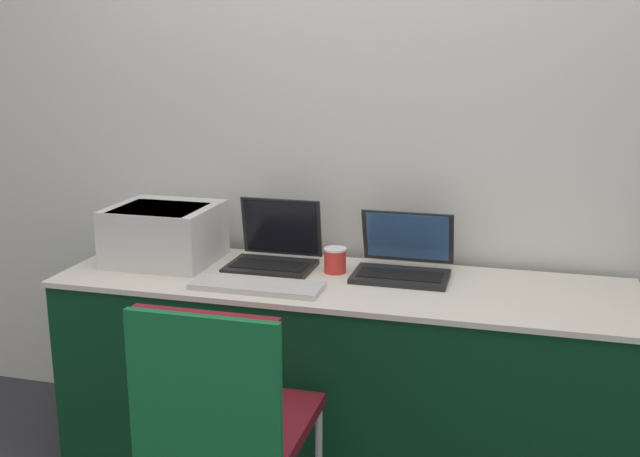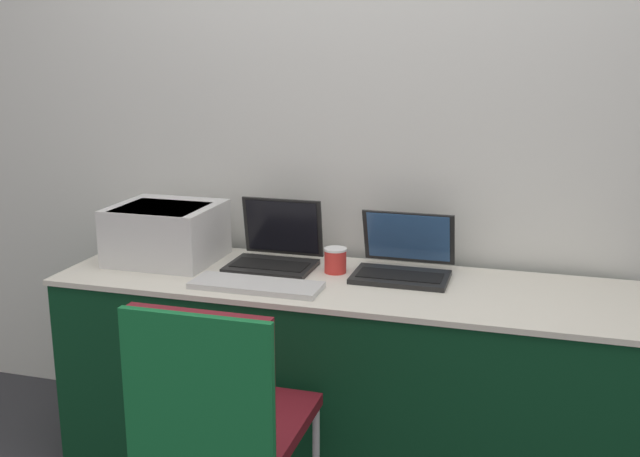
{
  "view_description": "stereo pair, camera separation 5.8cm",
  "coord_description": "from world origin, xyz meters",
  "px_view_note": "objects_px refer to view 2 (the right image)",
  "views": [
    {
      "loc": [
        0.6,
        -2.2,
        1.58
      ],
      "look_at": [
        -0.09,
        0.32,
        0.93
      ],
      "focal_mm": 42.0,
      "sensor_mm": 36.0,
      "label": 1
    },
    {
      "loc": [
        0.65,
        -2.19,
        1.58
      ],
      "look_at": [
        -0.09,
        0.32,
        0.93
      ],
      "focal_mm": 42.0,
      "sensor_mm": 36.0,
      "label": 2
    }
  ],
  "objects_px": {
    "laptop_left": "(275,251)",
    "external_keyboard": "(256,285)",
    "chair": "(218,412)",
    "laptop_right": "(403,262)",
    "coffee_cup": "(335,260)",
    "printer": "(166,231)"
  },
  "relations": [
    {
      "from": "coffee_cup",
      "to": "chair",
      "type": "bearing_deg",
      "value": -98.85
    },
    {
      "from": "external_keyboard",
      "to": "chair",
      "type": "relative_size",
      "value": 0.51
    },
    {
      "from": "printer",
      "to": "chair",
      "type": "bearing_deg",
      "value": -54.43
    },
    {
      "from": "external_keyboard",
      "to": "coffee_cup",
      "type": "xyz_separation_m",
      "value": [
        0.22,
        0.26,
        0.04
      ]
    },
    {
      "from": "external_keyboard",
      "to": "chair",
      "type": "distance_m",
      "value": 0.59
    },
    {
      "from": "printer",
      "to": "laptop_left",
      "type": "height_order",
      "value": "laptop_left"
    },
    {
      "from": "printer",
      "to": "external_keyboard",
      "type": "distance_m",
      "value": 0.52
    },
    {
      "from": "external_keyboard",
      "to": "laptop_left",
      "type": "bearing_deg",
      "value": 95.98
    },
    {
      "from": "laptop_left",
      "to": "external_keyboard",
      "type": "bearing_deg",
      "value": -84.02
    },
    {
      "from": "printer",
      "to": "external_keyboard",
      "type": "xyz_separation_m",
      "value": [
        0.46,
        -0.23,
        -0.11
      ]
    },
    {
      "from": "laptop_left",
      "to": "laptop_right",
      "type": "distance_m",
      "value": 0.49
    },
    {
      "from": "printer",
      "to": "laptop_left",
      "type": "bearing_deg",
      "value": 7.22
    },
    {
      "from": "laptop_right",
      "to": "chair",
      "type": "bearing_deg",
      "value": -113.98
    },
    {
      "from": "laptop_right",
      "to": "chair",
      "type": "xyz_separation_m",
      "value": [
        -0.37,
        -0.84,
        -0.24
      ]
    },
    {
      "from": "printer",
      "to": "laptop_right",
      "type": "distance_m",
      "value": 0.93
    },
    {
      "from": "external_keyboard",
      "to": "chair",
      "type": "xyz_separation_m",
      "value": [
        0.09,
        -0.55,
        -0.2
      ]
    },
    {
      "from": "laptop_left",
      "to": "external_keyboard",
      "type": "xyz_separation_m",
      "value": [
        0.03,
        -0.28,
        -0.04
      ]
    },
    {
      "from": "laptop_left",
      "to": "chair",
      "type": "height_order",
      "value": "laptop_left"
    },
    {
      "from": "laptop_right",
      "to": "coffee_cup",
      "type": "relative_size",
      "value": 3.7
    },
    {
      "from": "laptop_right",
      "to": "external_keyboard",
      "type": "xyz_separation_m",
      "value": [
        -0.46,
        -0.29,
        -0.04
      ]
    },
    {
      "from": "laptop_left",
      "to": "chair",
      "type": "xyz_separation_m",
      "value": [
        0.12,
        -0.83,
        -0.24
      ]
    },
    {
      "from": "external_keyboard",
      "to": "coffee_cup",
      "type": "bearing_deg",
      "value": 49.76
    }
  ]
}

